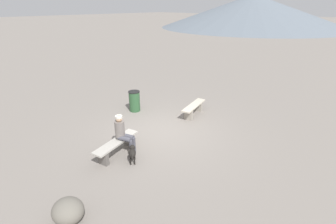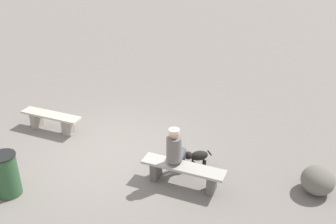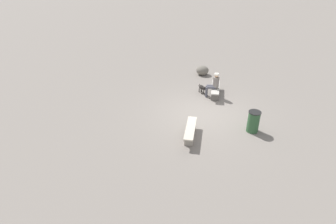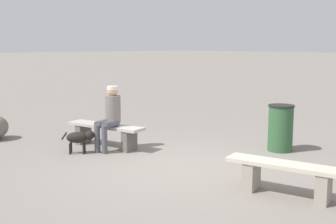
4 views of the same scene
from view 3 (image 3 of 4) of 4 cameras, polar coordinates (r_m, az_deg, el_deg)
The scene contains 7 objects.
ground at distance 13.20m, azimuth 6.89°, elevation -0.42°, with size 210.00×210.00×0.06m, color gray.
bench_left at distance 11.37m, azimuth 4.46°, elevation -3.76°, with size 1.72×0.74×0.46m.
bench_right at distance 14.83m, azimuth 9.38°, elevation 4.50°, with size 1.78×0.78×0.47m.
seated_person at distance 14.45m, azimuth 9.08°, elevation 5.63°, with size 0.44×0.64×1.27m.
dog at distance 14.90m, azimuth 6.82°, elevation 4.80°, with size 0.46×0.52×0.45m.
trash_bin at distance 12.15m, azimuth 16.61°, elevation -1.83°, with size 0.51×0.51×0.91m.
boulder at distance 17.21m, azimuth 6.87°, elevation 8.22°, with size 0.66×0.73×0.55m, color #6B665B.
Camera 3 is at (-10.99, -3.03, 6.63)m, focal length 30.65 mm.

